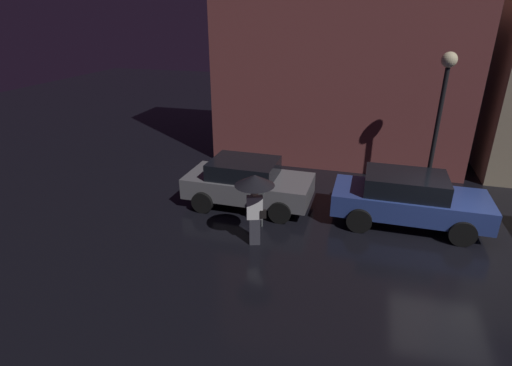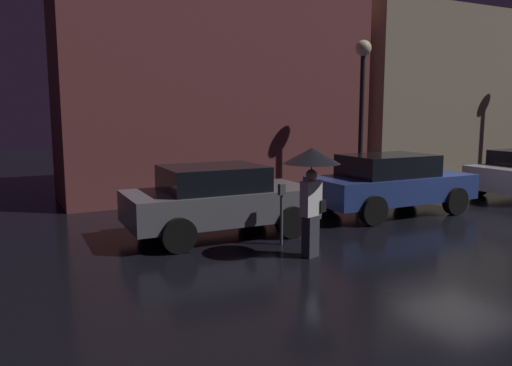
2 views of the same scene
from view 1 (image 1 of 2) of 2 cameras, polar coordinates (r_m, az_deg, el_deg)
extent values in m
plane|color=black|center=(11.58, 26.40, -8.92)|extent=(60.00, 60.00, 0.00)
cube|color=brown|center=(16.32, 12.38, 20.79)|extent=(9.64, 3.00, 10.29)
cube|color=slate|center=(12.58, -1.03, -0.39)|extent=(3.95, 1.86, 0.64)
cube|color=black|center=(12.41, -1.74, 2.12)|extent=(2.06, 1.61, 0.51)
cylinder|color=black|center=(13.25, 5.13, -0.74)|extent=(0.67, 0.22, 0.67)
cylinder|color=black|center=(11.66, 3.45, -4.18)|extent=(0.67, 0.22, 0.67)
cylinder|color=black|center=(13.85, -4.77, 0.37)|extent=(0.67, 0.22, 0.67)
cylinder|color=black|center=(12.34, -7.64, -2.74)|extent=(0.67, 0.22, 0.67)
cube|color=navy|center=(12.26, 21.00, -2.64)|extent=(4.28, 1.77, 0.63)
cube|color=black|center=(12.01, 20.59, -0.05)|extent=(2.23, 1.55, 0.54)
cylinder|color=black|center=(13.38, 26.17, -2.86)|extent=(0.70, 0.22, 0.70)
cylinder|color=black|center=(11.86, 27.41, -6.42)|extent=(0.70, 0.22, 0.70)
cylinder|color=black|center=(13.10, 14.83, -1.69)|extent=(0.70, 0.22, 0.70)
cylinder|color=black|center=(11.54, 14.52, -5.18)|extent=(0.70, 0.22, 0.70)
cube|color=#383842|center=(10.60, -0.19, -6.86)|extent=(0.33, 0.27, 0.76)
cube|color=white|center=(10.27, -0.19, -3.51)|extent=(0.45, 0.31, 0.63)
sphere|color=tan|center=(10.09, -0.20, -1.38)|extent=(0.21, 0.21, 0.21)
cylinder|color=black|center=(10.16, -0.20, -2.26)|extent=(0.02, 0.02, 0.75)
cone|color=black|center=(9.95, -0.20, 0.41)|extent=(1.02, 1.02, 0.28)
cube|color=black|center=(10.29, 1.02, -4.44)|extent=(0.18, 0.15, 0.22)
cylinder|color=#4C5154|center=(11.36, 0.84, -4.01)|extent=(0.06, 0.06, 0.99)
cube|color=#4C5154|center=(11.09, 0.86, -1.23)|extent=(0.12, 0.10, 0.22)
cylinder|color=black|center=(13.96, 24.25, 6.19)|extent=(0.14, 0.14, 4.17)
sphere|color=#F9EAB7|center=(13.55, 25.90, 15.57)|extent=(0.46, 0.46, 0.46)
camera|label=2|loc=(8.12, -56.98, -10.31)|focal=35.00mm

